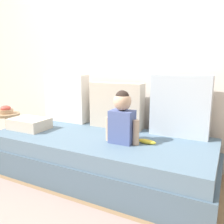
{
  "coord_description": "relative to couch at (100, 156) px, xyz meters",
  "views": [
    {
      "loc": [
        1.08,
        -1.85,
        1.07
      ],
      "look_at": [
        0.13,
        0.0,
        0.64
      ],
      "focal_mm": 37.36,
      "sensor_mm": 36.0,
      "label": 1
    }
  ],
  "objects": [
    {
      "name": "side_table",
      "position": [
        -1.42,
        0.09,
        0.16
      ],
      "size": [
        0.33,
        0.33,
        0.46
      ],
      "color": "tan",
      "rests_on": "ground"
    },
    {
      "name": "throw_pillow_center",
      "position": [
        0.0,
        0.36,
        0.44
      ],
      "size": [
        0.59,
        0.16,
        0.49
      ],
      "primitive_type": "cube",
      "color": "#C1B29E",
      "rests_on": "couch"
    },
    {
      "name": "banana",
      "position": [
        0.47,
        0.0,
        0.22
      ],
      "size": [
        0.17,
        0.06,
        0.04
      ],
      "primitive_type": "ellipsoid",
      "rotation": [
        0.0,
        0.0,
        -0.08
      ],
      "color": "yellow",
      "rests_on": "couch"
    },
    {
      "name": "fruit_bowl",
      "position": [
        -1.42,
        0.09,
        0.31
      ],
      "size": [
        0.18,
        0.18,
        0.1
      ],
      "color": "tan",
      "rests_on": "side_table"
    },
    {
      "name": "folded_blanket",
      "position": [
        -0.8,
        -0.12,
        0.26
      ],
      "size": [
        0.4,
        0.28,
        0.11
      ],
      "primitive_type": "cube",
      "color": "beige",
      "rests_on": "couch"
    },
    {
      "name": "toddler",
      "position": [
        0.26,
        -0.06,
        0.42
      ],
      "size": [
        0.32,
        0.16,
        0.46
      ],
      "color": "#4C5B93",
      "rests_on": "couch"
    },
    {
      "name": "couch",
      "position": [
        0.0,
        0.0,
        0.0
      ],
      "size": [
        2.16,
        0.93,
        0.39
      ],
      "color": "#495F70",
      "rests_on": "ground"
    },
    {
      "name": "ground_plane",
      "position": [
        0.0,
        0.0,
        -0.19
      ],
      "size": [
        12.0,
        12.0,
        0.0
      ],
      "primitive_type": "plane",
      "color": "#93704C"
    },
    {
      "name": "throw_pillow_left",
      "position": [
        -0.67,
        0.36,
        0.48
      ],
      "size": [
        0.54,
        0.16,
        0.56
      ],
      "primitive_type": "cube",
      "color": "silver",
      "rests_on": "couch"
    },
    {
      "name": "throw_pillow_right",
      "position": [
        0.67,
        0.36,
        0.49
      ],
      "size": [
        0.55,
        0.16,
        0.58
      ],
      "primitive_type": "cube",
      "color": "#B2BCC6",
      "rests_on": "couch"
    },
    {
      "name": "back_wall",
      "position": [
        0.0,
        0.59,
        0.93
      ],
      "size": [
        5.36,
        0.1,
        2.26
      ],
      "primitive_type": "cube",
      "color": "silver",
      "rests_on": "ground"
    }
  ]
}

